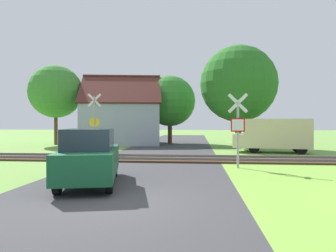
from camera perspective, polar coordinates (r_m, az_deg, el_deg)
ground_plane at (r=7.78m, az=-10.84°, el=-14.04°), size 160.00×160.00×0.00m
road_asphalt at (r=9.67m, az=-7.44°, el=-11.13°), size 6.59×80.00×0.01m
rail_track at (r=16.08m, az=-2.13°, el=-6.25°), size 60.00×2.60×0.22m
stop_sign_near at (r=13.42m, az=13.16°, el=-0.03°), size 0.86×0.22×3.27m
crossing_sign_far at (r=19.94m, az=-13.86°, el=1.16°), size 0.86×0.21×3.89m
house at (r=28.45m, az=-8.75°, el=0.78°), size 8.11×7.42×6.49m
tree_center at (r=29.10m, az=0.37°, el=4.77°), size 4.91×4.91×6.57m
tree_left at (r=29.26m, az=-20.60°, el=6.15°), size 4.79×4.79×7.24m
tree_right at (r=24.80m, az=13.24°, el=7.81°), size 6.09×6.09×8.16m
mail_truck at (r=21.07m, az=19.42°, el=-1.45°), size 5.12×2.56×2.24m
parked_car at (r=9.92m, az=-14.63°, el=-5.64°), size 2.48×4.26×1.78m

